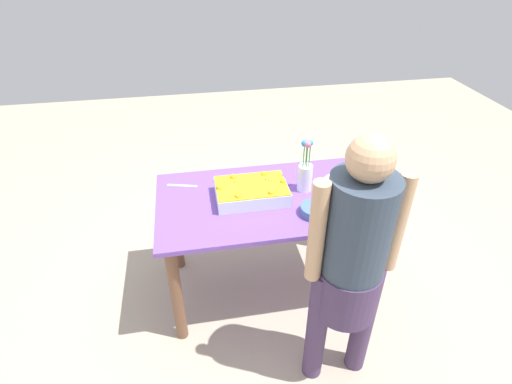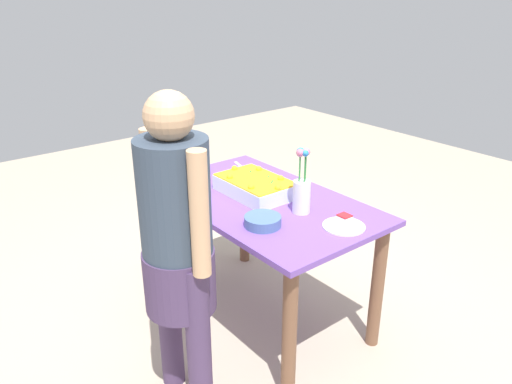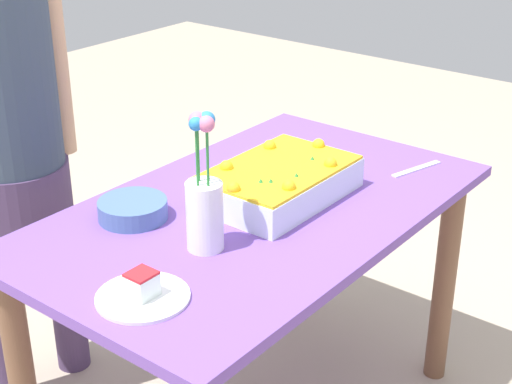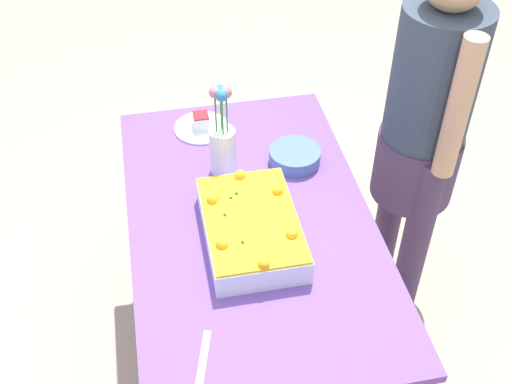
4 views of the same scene
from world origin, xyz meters
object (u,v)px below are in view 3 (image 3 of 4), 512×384
serving_plate_with_slice (142,292)px  cake_knife (416,169)px  sheet_cake (278,182)px  flower_vase (204,203)px  person_standing (11,146)px  fruit_bowl (133,209)px

serving_plate_with_slice → cake_knife: 1.02m
sheet_cake → serving_plate_with_slice: (-0.60, -0.08, -0.03)m
flower_vase → person_standing: 0.74m
flower_vase → fruit_bowl: bearing=89.7°
flower_vase → person_standing: bearing=91.3°
sheet_cake → person_standing: bearing=116.7°
sheet_cake → flower_vase: 0.35m
person_standing → fruit_bowl: bearing=2.1°
serving_plate_with_slice → person_standing: size_ratio=0.14×
person_standing → serving_plate_with_slice: bearing=-17.0°
serving_plate_with_slice → cake_knife: bearing=-7.5°
fruit_bowl → person_standing: size_ratio=0.12×
flower_vase → fruit_bowl: size_ratio=1.90×
cake_knife → person_standing: bearing=145.7°
serving_plate_with_slice → flower_vase: bearing=9.8°
fruit_bowl → person_standing: person_standing is taller
serving_plate_with_slice → person_standing: bearing=73.0°
flower_vase → person_standing: (-0.02, 0.74, -0.03)m
sheet_cake → fruit_bowl: bearing=146.6°
cake_knife → person_standing: (-0.77, 0.91, 0.09)m
person_standing → sheet_cake: bearing=26.7°
sheet_cake → cake_knife: sheet_cake is taller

